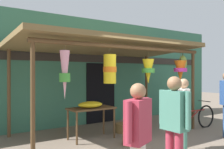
{
  "coord_description": "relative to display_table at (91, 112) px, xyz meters",
  "views": [
    {
      "loc": [
        -4.12,
        -4.75,
        1.66
      ],
      "look_at": [
        -0.02,
        1.25,
        1.63
      ],
      "focal_mm": 39.96,
      "sensor_mm": 36.0,
      "label": 1
    }
  ],
  "objects": [
    {
      "name": "display_table",
      "position": [
        0.0,
        0.0,
        0.0
      ],
      "size": [
        1.16,
        0.6,
        0.8
      ],
      "color": "brown",
      "rests_on": "ground_plane"
    },
    {
      "name": "parked_bicycle",
      "position": [
        3.07,
        -0.77,
        -0.34
      ],
      "size": [
        1.75,
        0.44,
        0.92
      ],
      "color": "black",
      "rests_on": "ground_plane"
    },
    {
      "name": "wicker_basket_spare",
      "position": [
        0.5,
        -0.97,
        -0.55
      ],
      "size": [
        0.39,
        0.39,
        0.28
      ],
      "primitive_type": "cylinder",
      "color": "olive",
      "rests_on": "ground_plane"
    },
    {
      "name": "shop_facade",
      "position": [
        1.0,
        1.81,
        1.04
      ],
      "size": [
        11.66,
        0.29,
        3.46
      ],
      "color": "#387056",
      "rests_on": "ground_plane"
    },
    {
      "name": "market_stall_canopy",
      "position": [
        0.77,
        0.19,
        1.58
      ],
      "size": [
        5.29,
        2.57,
        2.57
      ],
      "color": "brown",
      "rests_on": "ground_plane"
    },
    {
      "name": "wicker_basket_by_table",
      "position": [
        1.11,
        0.11,
        -0.57
      ],
      "size": [
        0.47,
        0.47,
        0.25
      ],
      "primitive_type": "cylinder",
      "color": "brown",
      "rests_on": "ground_plane"
    },
    {
      "name": "ground_plane",
      "position": [
        1.0,
        -0.74,
        -0.69
      ],
      "size": [
        30.0,
        30.0,
        0.0
      ],
      "primitive_type": "plane",
      "color": "#756656"
    },
    {
      "name": "folding_chair",
      "position": [
        1.06,
        -0.69,
        -0.19
      ],
      "size": [
        0.53,
        0.53,
        0.84
      ],
      "color": "#AD1E1E",
      "rests_on": "ground_plane"
    },
    {
      "name": "flower_heap_on_table",
      "position": [
        -0.02,
        -0.02,
        0.18
      ],
      "size": [
        0.64,
        0.45,
        0.16
      ],
      "color": "yellow",
      "rests_on": "display_table"
    },
    {
      "name": "vendor_in_orange",
      "position": [
        1.09,
        -2.01,
        0.22
      ],
      "size": [
        0.44,
        0.45,
        1.55
      ],
      "color": "#4C8E7A",
      "rests_on": "ground_plane"
    },
    {
      "name": "customer_foreground",
      "position": [
        -1.02,
        -3.02,
        0.21
      ],
      "size": [
        0.55,
        0.36,
        1.54
      ],
      "color": "silver",
      "rests_on": "ground_plane"
    },
    {
      "name": "shopper_by_bananas",
      "position": [
        -0.2,
        -2.9,
        0.26
      ],
      "size": [
        0.23,
        0.59,
        1.62
      ],
      "color": "#B23347",
      "rests_on": "ground_plane"
    }
  ]
}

